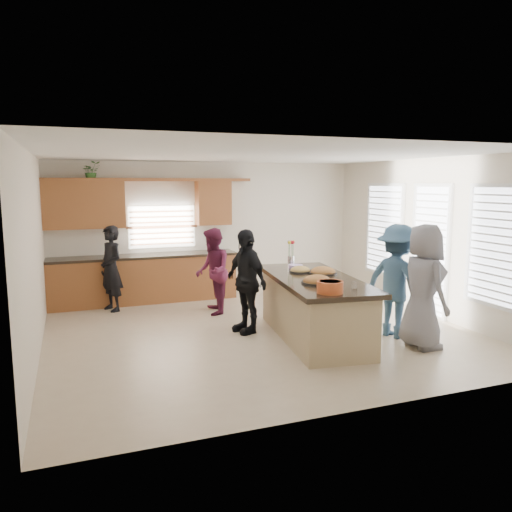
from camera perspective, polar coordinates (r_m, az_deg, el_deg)
name	(u,v)px	position (r m, az deg, el deg)	size (l,w,h in m)	color
floor	(259,331)	(8.12, 0.35, -8.60)	(6.50, 6.50, 0.00)	beige
room_shell	(259,213)	(7.78, 0.36, 4.91)	(6.52, 6.02, 2.81)	silver
back_cabinetry	(141,257)	(10.18, -12.96, -0.08)	(4.08, 0.66, 2.46)	brown
right_wall_glazing	(432,241)	(9.36, 19.43, 1.59)	(0.06, 4.00, 2.25)	white
island	(314,309)	(7.73, 6.64, -6.05)	(1.50, 2.83, 0.95)	tan
platter_front	(317,281)	(7.17, 7.01, -2.89)	(0.45, 0.45, 0.18)	black
platter_mid	(323,272)	(7.92, 7.67, -1.84)	(0.44, 0.44, 0.18)	black
platter_back	(300,270)	(8.02, 5.08, -1.66)	(0.35, 0.35, 0.14)	black
salad_bowl	(330,286)	(6.56, 8.45, -3.46)	(0.34, 0.34, 0.16)	#CD5425
clear_cup	(354,285)	(6.87, 11.19, -3.31)	(0.08, 0.08, 0.10)	white
plate_stack	(296,266)	(8.42, 4.54, -1.18)	(0.24, 0.24, 0.05)	#C29BE2
flower_vase	(291,252)	(8.63, 4.04, 0.46)	(0.14, 0.14, 0.44)	silver
potted_plant	(91,171)	(10.09, -18.31, 9.18)	(0.33, 0.29, 0.37)	#376D2B
woman_left_back	(111,268)	(9.62, -16.22, -1.38)	(0.58, 0.38, 1.59)	black
woman_left_mid	(213,271)	(9.05, -4.98, -1.76)	(0.76, 0.59, 1.57)	#5C1B36
woman_left_front	(246,281)	(7.91, -1.15, -2.88)	(0.97, 0.40, 1.66)	black
woman_right_back	(397,281)	(7.97, 15.83, -2.77)	(1.13, 0.65, 1.75)	#335371
woman_right_front	(423,286)	(7.54, 18.60, -3.32)	(0.88, 0.57, 1.80)	slate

